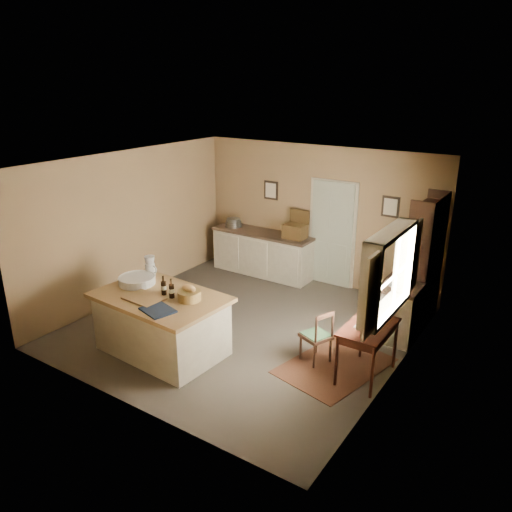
{
  "coord_description": "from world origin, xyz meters",
  "views": [
    {
      "loc": [
        4.22,
        -6.02,
        3.87
      ],
      "look_at": [
        0.01,
        0.33,
        1.15
      ],
      "focal_mm": 35.0,
      "sensor_mm": 36.0,
      "label": 1
    }
  ],
  "objects_px": {
    "right_cabinet": "(402,307)",
    "shelving_unit": "(427,262)",
    "sideboard": "(263,252)",
    "desk_chair": "(316,336)",
    "work_island": "(161,322)",
    "writing_desk": "(368,332)"
  },
  "relations": [
    {
      "from": "shelving_unit",
      "to": "sideboard",
      "type": "bearing_deg",
      "value": 173.2
    },
    {
      "from": "desk_chair",
      "to": "shelving_unit",
      "type": "relative_size",
      "value": 0.37
    },
    {
      "from": "writing_desk",
      "to": "right_cabinet",
      "type": "relative_size",
      "value": 0.87
    },
    {
      "from": "sideboard",
      "to": "shelving_unit",
      "type": "relative_size",
      "value": 1.0
    },
    {
      "from": "work_island",
      "to": "right_cabinet",
      "type": "height_order",
      "value": "work_island"
    },
    {
      "from": "work_island",
      "to": "writing_desk",
      "type": "bearing_deg",
      "value": 23.63
    },
    {
      "from": "writing_desk",
      "to": "desk_chair",
      "type": "distance_m",
      "value": 0.8
    },
    {
      "from": "desk_chair",
      "to": "sideboard",
      "type": "bearing_deg",
      "value": 157.82
    },
    {
      "from": "desk_chair",
      "to": "shelving_unit",
      "type": "height_order",
      "value": "shelving_unit"
    },
    {
      "from": "sideboard",
      "to": "desk_chair",
      "type": "relative_size",
      "value": 2.72
    },
    {
      "from": "sideboard",
      "to": "shelving_unit",
      "type": "bearing_deg",
      "value": -6.8
    },
    {
      "from": "work_island",
      "to": "sideboard",
      "type": "distance_m",
      "value": 3.53
    },
    {
      "from": "desk_chair",
      "to": "shelving_unit",
      "type": "bearing_deg",
      "value": 88.93
    },
    {
      "from": "shelving_unit",
      "to": "right_cabinet",
      "type": "bearing_deg",
      "value": -105.18
    },
    {
      "from": "sideboard",
      "to": "desk_chair",
      "type": "bearing_deg",
      "value": -44.83
    },
    {
      "from": "sideboard",
      "to": "shelving_unit",
      "type": "xyz_separation_m",
      "value": [
        3.41,
        -0.41,
        0.6
      ]
    },
    {
      "from": "writing_desk",
      "to": "work_island",
      "type": "bearing_deg",
      "value": -159.56
    },
    {
      "from": "sideboard",
      "to": "writing_desk",
      "type": "xyz_separation_m",
      "value": [
        3.25,
        -2.46,
        0.19
      ]
    },
    {
      "from": "writing_desk",
      "to": "right_cabinet",
      "type": "distance_m",
      "value": 1.49
    },
    {
      "from": "sideboard",
      "to": "desk_chair",
      "type": "xyz_separation_m",
      "value": [
        2.5,
        -2.48,
        -0.08
      ]
    },
    {
      "from": "right_cabinet",
      "to": "shelving_unit",
      "type": "xyz_separation_m",
      "value": [
        0.16,
        0.58,
        0.62
      ]
    },
    {
      "from": "right_cabinet",
      "to": "shelving_unit",
      "type": "height_order",
      "value": "shelving_unit"
    }
  ]
}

